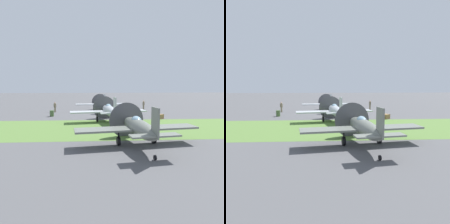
# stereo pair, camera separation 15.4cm
# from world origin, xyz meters

# --- Properties ---
(ground_plane) EXTENTS (160.00, 160.00, 0.00)m
(ground_plane) POSITION_xyz_m (0.00, 0.00, 0.00)
(ground_plane) COLOR #515154
(grass_verge) EXTENTS (120.00, 11.00, 0.01)m
(grass_verge) POSITION_xyz_m (0.00, -12.81, 0.00)
(grass_verge) COLOR #567A38
(grass_verge) RESTS_ON ground
(airplane_lead) EXTENTS (9.31, 7.38, 3.30)m
(airplane_lead) POSITION_xyz_m (0.34, 2.30, 1.38)
(airplane_lead) COLOR #B2B7BC
(airplane_lead) RESTS_ON ground
(airplane_wingman) EXTENTS (9.92, 7.89, 3.51)m
(airplane_wingman) POSITION_xyz_m (0.99, -8.81, 1.47)
(airplane_wingman) COLOR #B2B7BC
(airplane_wingman) RESTS_ON ground
(airplane_trail) EXTENTS (10.01, 7.96, 3.55)m
(airplane_trail) POSITION_xyz_m (2.70, -19.84, 1.48)
(airplane_trail) COLOR slate
(airplane_trail) RESTS_ON ground
(ground_crew_chief) EXTENTS (0.39, 0.55, 1.73)m
(ground_crew_chief) POSITION_xyz_m (-7.69, 1.27, 0.91)
(ground_crew_chief) COLOR #847A5B
(ground_crew_chief) RESTS_ON ground
(ground_crew_mechanic) EXTENTS (0.38, 0.60, 1.73)m
(ground_crew_mechanic) POSITION_xyz_m (8.10, 3.88, 0.91)
(ground_crew_mechanic) COLOR #847A5B
(ground_crew_mechanic) RESTS_ON ground
(fuel_drum) EXTENTS (0.60, 0.60, 0.90)m
(fuel_drum) POSITION_xyz_m (-7.27, -3.52, 0.45)
(fuel_drum) COLOR #476633
(fuel_drum) RESTS_ON ground
(supply_crate) EXTENTS (1.26, 1.26, 0.64)m
(supply_crate) POSITION_xyz_m (8.15, -6.67, 0.32)
(supply_crate) COLOR olive
(supply_crate) RESTS_ON ground
(runway_marker_cone) EXTENTS (0.36, 0.36, 0.44)m
(runway_marker_cone) POSITION_xyz_m (7.23, -7.93, 0.22)
(runway_marker_cone) COLOR orange
(runway_marker_cone) RESTS_ON ground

